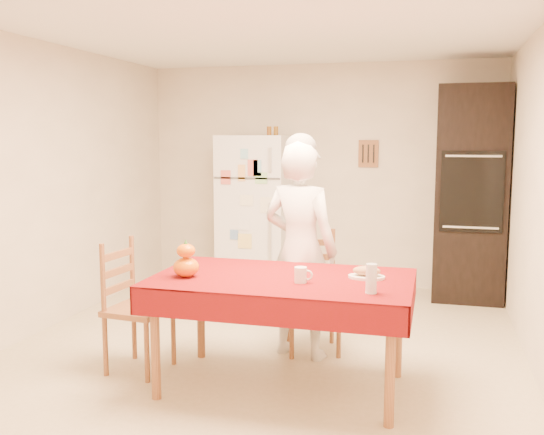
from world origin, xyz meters
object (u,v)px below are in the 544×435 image
at_px(oven_cabinet, 470,194).
at_px(dining_table, 282,287).
at_px(chair_left, 131,301).
at_px(seated_woman, 300,250).
at_px(wine_glass, 371,279).
at_px(bread_plate, 367,277).
at_px(coffee_mug, 301,275).
at_px(chair_far, 312,286).
at_px(pumpkin_lower, 186,267).
at_px(refrigerator, 256,212).

xyz_separation_m(oven_cabinet, dining_table, (-1.30, -2.72, -0.41)).
bearing_deg(chair_left, seated_woman, -56.15).
distance_m(wine_glass, bread_plate, 0.39).
relative_size(dining_table, chair_left, 1.79).
xyz_separation_m(chair_left, bread_plate, (1.67, 0.07, 0.26)).
xyz_separation_m(coffee_mug, wine_glass, (0.46, -0.15, 0.04)).
distance_m(chair_far, pumpkin_lower, 1.21).
xyz_separation_m(wine_glass, bread_plate, (-0.07, 0.38, -0.08)).
height_order(refrigerator, pumpkin_lower, refrigerator).
relative_size(chair_far, seated_woman, 0.58).
bearing_deg(seated_woman, dining_table, 106.39).
height_order(oven_cabinet, pumpkin_lower, oven_cabinet).
distance_m(refrigerator, chair_left, 2.66).
xyz_separation_m(pumpkin_lower, wine_glass, (1.23, -0.11, 0.02)).
bearing_deg(oven_cabinet, bread_plate, -106.30).
bearing_deg(pumpkin_lower, chair_far, 55.97).
bearing_deg(dining_table, chair_left, 178.11).
xyz_separation_m(seated_woman, pumpkin_lower, (-0.60, -0.79, 0.00)).
distance_m(dining_table, chair_left, 1.15).
distance_m(refrigerator, bread_plate, 2.98).
distance_m(oven_cabinet, chair_far, 2.36).
xyz_separation_m(refrigerator, wine_glass, (1.58, -2.94, -0.00)).
xyz_separation_m(chair_far, wine_glass, (0.57, -1.08, 0.34)).
height_order(oven_cabinet, coffee_mug, oven_cabinet).
relative_size(coffee_mug, wine_glass, 0.57).
relative_size(dining_table, seated_woman, 1.03).
bearing_deg(chair_far, wine_glass, -80.50).
relative_size(oven_cabinet, chair_left, 2.32).
relative_size(coffee_mug, pumpkin_lower, 0.58).
bearing_deg(oven_cabinet, pumpkin_lower, -123.75).
relative_size(refrigerator, chair_far, 1.79).
bearing_deg(coffee_mug, oven_cabinet, 67.85).
height_order(refrigerator, bread_plate, refrigerator).
relative_size(chair_far, bread_plate, 3.96).
bearing_deg(seated_woman, chair_far, -94.03).
bearing_deg(oven_cabinet, chair_left, -132.29).
height_order(chair_left, pumpkin_lower, chair_left).
distance_m(chair_left, seated_woman, 1.30).
height_order(chair_far, seated_woman, seated_woman).
relative_size(chair_far, coffee_mug, 9.50).
relative_size(oven_cabinet, dining_table, 1.29).
bearing_deg(refrigerator, bread_plate, -59.38).
bearing_deg(pumpkin_lower, refrigerator, 97.23).
distance_m(oven_cabinet, chair_left, 3.67).
relative_size(dining_table, wine_glass, 9.66).
relative_size(dining_table, pumpkin_lower, 9.88).
bearing_deg(bread_plate, pumpkin_lower, -167.12).
relative_size(oven_cabinet, coffee_mug, 22.00).
xyz_separation_m(pumpkin_lower, bread_plate, (1.16, 0.26, -0.06)).
distance_m(oven_cabinet, coffee_mug, 3.08).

